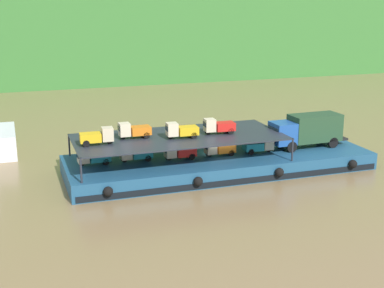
% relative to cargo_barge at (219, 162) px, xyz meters
% --- Properties ---
extents(ground_plane, '(400.00, 400.00, 0.00)m').
position_rel_cargo_barge_xyz_m(ground_plane, '(0.00, 0.03, -0.75)').
color(ground_plane, olive).
extents(cargo_barge, '(27.35, 9.37, 1.50)m').
position_rel_cargo_barge_xyz_m(cargo_barge, '(0.00, 0.00, 0.00)').
color(cargo_barge, navy).
rests_on(cargo_barge, ground).
extents(covered_lorry, '(7.90, 2.48, 3.10)m').
position_rel_cargo_barge_xyz_m(covered_lorry, '(8.69, -0.33, 2.44)').
color(covered_lorry, '#1E4C99').
rests_on(covered_lorry, cargo_barge).
extents(cargo_rack, '(18.15, 7.95, 2.00)m').
position_rel_cargo_barge_xyz_m(cargo_rack, '(-3.80, 0.03, 2.69)').
color(cargo_rack, '#232833').
rests_on(cargo_rack, cargo_barge).
extents(mini_truck_lower_stern, '(2.78, 1.27, 1.38)m').
position_rel_cargo_barge_xyz_m(mini_truck_lower_stern, '(-11.21, 0.61, 1.44)').
color(mini_truck_lower_stern, teal).
rests_on(mini_truck_lower_stern, cargo_barge).
extents(mini_truck_lower_aft, '(2.77, 1.25, 1.38)m').
position_rel_cargo_barge_xyz_m(mini_truck_lower_aft, '(-7.59, 0.49, 1.44)').
color(mini_truck_lower_aft, teal).
rests_on(mini_truck_lower_aft, cargo_barge).
extents(mini_truck_lower_mid, '(2.77, 1.25, 1.38)m').
position_rel_cargo_barge_xyz_m(mini_truck_lower_mid, '(-3.84, -0.22, 1.44)').
color(mini_truck_lower_mid, red).
rests_on(mini_truck_lower_mid, cargo_barge).
extents(mini_truck_lower_fore, '(2.78, 1.27, 1.38)m').
position_rel_cargo_barge_xyz_m(mini_truck_lower_fore, '(-0.15, -0.26, 1.44)').
color(mini_truck_lower_fore, orange).
rests_on(mini_truck_lower_fore, cargo_barge).
extents(mini_truck_lower_bow, '(2.79, 1.29, 1.38)m').
position_rel_cargo_barge_xyz_m(mini_truck_lower_bow, '(3.62, -0.56, 1.44)').
color(mini_truck_lower_bow, teal).
rests_on(mini_truck_lower_bow, cargo_barge).
extents(mini_truck_upper_stern, '(2.79, 1.28, 1.38)m').
position_rel_cargo_barge_xyz_m(mini_truck_upper_stern, '(-10.93, -0.41, 3.44)').
color(mini_truck_upper_stern, gold).
rests_on(mini_truck_upper_stern, cargo_rack).
extents(mini_truck_upper_mid, '(2.77, 1.25, 1.38)m').
position_rel_cargo_barge_xyz_m(mini_truck_upper_mid, '(-7.62, 0.68, 3.44)').
color(mini_truck_upper_mid, orange).
rests_on(mini_truck_upper_mid, cargo_rack).
extents(mini_truck_upper_fore, '(2.77, 1.26, 1.38)m').
position_rel_cargo_barge_xyz_m(mini_truck_upper_fore, '(-3.78, -0.62, 3.44)').
color(mini_truck_upper_fore, gold).
rests_on(mini_truck_upper_fore, cargo_rack).
extents(mini_truck_upper_bow, '(2.78, 1.27, 1.38)m').
position_rel_cargo_barge_xyz_m(mini_truck_upper_bow, '(-0.19, -0.18, 3.44)').
color(mini_truck_upper_bow, red).
rests_on(mini_truck_upper_bow, cargo_rack).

